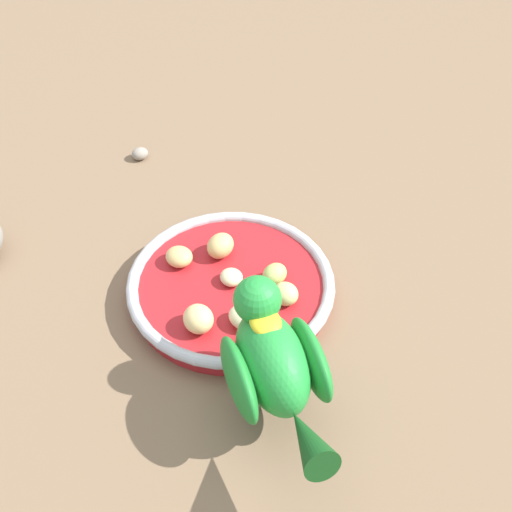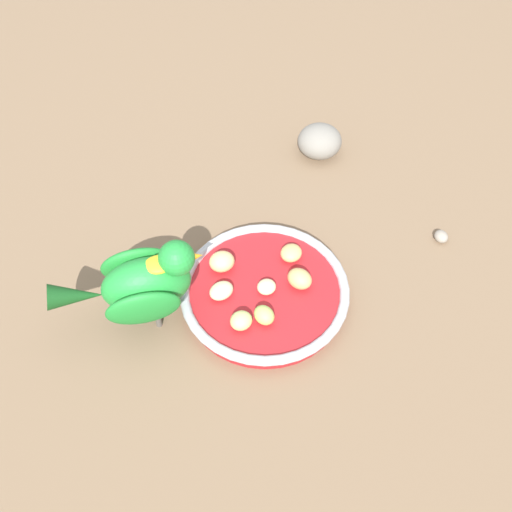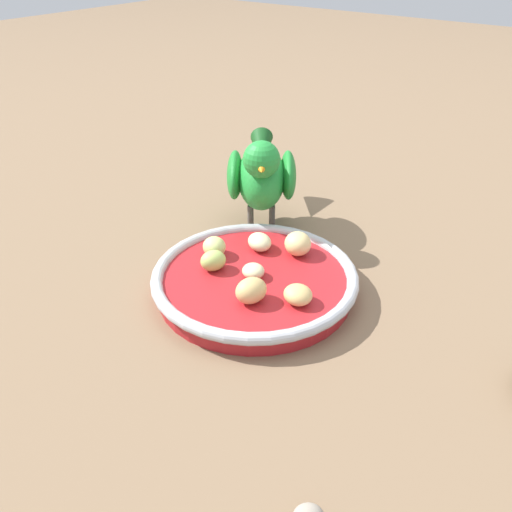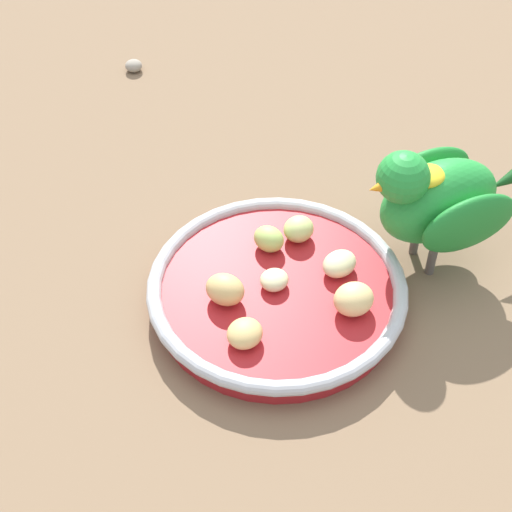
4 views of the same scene
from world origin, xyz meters
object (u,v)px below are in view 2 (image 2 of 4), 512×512
at_px(apple_piece_3, 264,315).
at_px(pebble_0, 441,236).
at_px(apple_piece_5, 221,291).
at_px(apple_piece_6, 300,279).
at_px(feeding_bowl, 264,293).
at_px(apple_piece_0, 267,286).
at_px(rock_large, 320,141).
at_px(apple_piece_1, 291,253).
at_px(parrot, 143,283).
at_px(apple_piece_4, 222,262).
at_px(apple_piece_2, 240,320).

distance_m(apple_piece_3, pebble_0, 0.30).
relative_size(apple_piece_5, apple_piece_6, 0.97).
bearing_deg(feeding_bowl, apple_piece_6, 123.26).
bearing_deg(apple_piece_0, feeding_bowl, -52.16).
bearing_deg(apple_piece_6, pebble_0, 137.13).
bearing_deg(apple_piece_6, rock_large, -166.35).
bearing_deg(pebble_0, apple_piece_1, -54.63).
bearing_deg(parrot, apple_piece_6, -2.78).
relative_size(feeding_bowl, apple_piece_3, 7.84).
xyz_separation_m(apple_piece_1, apple_piece_3, (0.11, 0.00, 0.00)).
bearing_deg(apple_piece_4, apple_piece_2, 38.36).
bearing_deg(feeding_bowl, apple_piece_2, -7.54).
bearing_deg(apple_piece_6, apple_piece_2, -28.38).
xyz_separation_m(apple_piece_0, apple_piece_6, (-0.02, 0.04, 0.01)).
xyz_separation_m(apple_piece_1, apple_piece_6, (0.04, 0.03, 0.00)).
xyz_separation_m(apple_piece_4, rock_large, (-0.29, 0.04, -0.01)).
distance_m(apple_piece_4, pebble_0, 0.32).
bearing_deg(apple_piece_0, apple_piece_2, -9.62).
relative_size(apple_piece_6, pebble_0, 1.56).
height_order(apple_piece_6, parrot, parrot).
bearing_deg(feeding_bowl, apple_piece_1, 168.78).
xyz_separation_m(apple_piece_0, apple_piece_3, (0.05, 0.01, 0.00)).
height_order(apple_piece_3, pebble_0, apple_piece_3).
bearing_deg(rock_large, pebble_0, 64.67).
distance_m(apple_piece_2, parrot, 0.13).
bearing_deg(pebble_0, apple_piece_2, -38.50).
bearing_deg(rock_large, apple_piece_5, -3.69).
bearing_deg(apple_piece_3, rock_large, -172.59).
bearing_deg(apple_piece_3, apple_piece_2, -53.75).
relative_size(feeding_bowl, parrot, 1.32).
bearing_deg(parrot, apple_piece_0, -2.58).
distance_m(apple_piece_0, apple_piece_1, 0.06).
bearing_deg(apple_piece_0, apple_piece_4, -98.05).
distance_m(rock_large, pebble_0, 0.25).
xyz_separation_m(apple_piece_1, parrot, (0.15, -0.14, 0.05)).
xyz_separation_m(feeding_bowl, apple_piece_3, (0.04, 0.02, 0.02)).
relative_size(apple_piece_4, parrot, 0.20).
relative_size(apple_piece_3, rock_large, 0.40).
height_order(apple_piece_1, pebble_0, apple_piece_1).
relative_size(apple_piece_0, apple_piece_6, 0.75).
xyz_separation_m(apple_piece_3, apple_piece_5, (-0.01, -0.07, -0.00)).
xyz_separation_m(apple_piece_0, apple_piece_2, (0.06, -0.01, 0.00)).
height_order(apple_piece_1, apple_piece_5, same).
bearing_deg(apple_piece_3, apple_piece_1, -177.64).
relative_size(apple_piece_5, pebble_0, 1.52).
height_order(apple_piece_3, apple_piece_4, apple_piece_4).
relative_size(feeding_bowl, rock_large, 3.17).
xyz_separation_m(apple_piece_5, rock_large, (-0.33, 0.02, -0.00)).
distance_m(apple_piece_3, rock_large, 0.35).
xyz_separation_m(feeding_bowl, apple_piece_0, (-0.00, 0.00, 0.01)).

